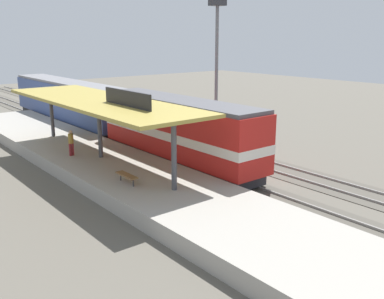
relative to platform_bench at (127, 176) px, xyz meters
name	(u,v)px	position (x,y,z in m)	size (l,w,h in m)	color
ground_plane	(181,154)	(8.00, 5.62, -1.34)	(120.00, 120.00, 0.00)	#5B564C
track_near	(159,158)	(6.00, 5.62, -1.31)	(3.20, 110.00, 0.16)	#4E4941
track_far	(207,148)	(10.60, 5.62, -1.31)	(3.20, 110.00, 0.16)	#4E4941
platform	(102,164)	(1.40, 5.62, -0.89)	(6.00, 44.00, 0.90)	#9E998E
station_canopy	(99,102)	(1.40, 5.53, 3.19)	(5.20, 18.00, 4.70)	#47474C
platform_bench	(127,176)	(0.00, 0.00, 0.00)	(0.44, 1.70, 0.50)	#333338
locomotive	(178,131)	(6.00, 3.33, 1.07)	(2.93, 14.43, 4.44)	#28282D
passenger_carriage_single	(67,102)	(6.00, 21.33, 0.97)	(2.90, 20.00, 4.24)	#28282D
light_mast	(217,39)	(13.80, 8.13, 7.05)	(1.10, 1.10, 11.70)	slate
person_waiting	(71,142)	(0.09, 7.22, 0.51)	(0.34, 0.34, 1.71)	maroon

